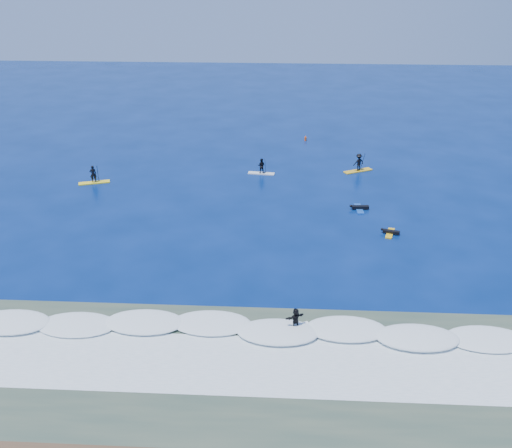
# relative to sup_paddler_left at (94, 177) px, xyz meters

# --- Properties ---
(ground) EXTENTS (160.00, 160.00, 0.00)m
(ground) POSITION_rel_sup_paddler_left_xyz_m (17.23, -13.03, -0.64)
(ground) COLOR #041A4E
(ground) RESTS_ON ground
(shallow_water) EXTENTS (90.00, 13.00, 0.01)m
(shallow_water) POSITION_rel_sup_paddler_left_xyz_m (17.23, -27.03, -0.64)
(shallow_water) COLOR #314337
(shallow_water) RESTS_ON ground
(breaking_wave) EXTENTS (40.00, 6.00, 0.30)m
(breaking_wave) POSITION_rel_sup_paddler_left_xyz_m (17.23, -23.03, -0.64)
(breaking_wave) COLOR white
(breaking_wave) RESTS_ON ground
(whitewater) EXTENTS (34.00, 5.00, 0.02)m
(whitewater) POSITION_rel_sup_paddler_left_xyz_m (17.23, -26.03, -0.64)
(whitewater) COLOR silver
(whitewater) RESTS_ON ground
(sup_paddler_left) EXTENTS (3.01, 1.62, 2.06)m
(sup_paddler_left) POSITION_rel_sup_paddler_left_xyz_m (0.00, 0.00, 0.00)
(sup_paddler_left) COLOR yellow
(sup_paddler_left) RESTS_ON ground
(sup_paddler_center) EXTENTS (2.72, 0.99, 1.86)m
(sup_paddler_center) POSITION_rel_sup_paddler_left_xyz_m (16.04, 3.41, 0.05)
(sup_paddler_center) COLOR silver
(sup_paddler_center) RESTS_ON ground
(sup_paddler_right) EXTENTS (3.08, 2.09, 2.15)m
(sup_paddler_right) POSITION_rel_sup_paddler_left_xyz_m (25.86, 4.68, 0.20)
(sup_paddler_right) COLOR gold
(sup_paddler_right) RESTS_ON ground
(prone_paddler_near) EXTENTS (1.49, 1.96, 0.40)m
(prone_paddler_near) POSITION_rel_sup_paddler_left_xyz_m (26.87, -9.59, -0.51)
(prone_paddler_near) COLOR gold
(prone_paddler_near) RESTS_ON ground
(prone_paddler_far) EXTENTS (1.69, 2.15, 0.44)m
(prone_paddler_far) POSITION_rel_sup_paddler_left_xyz_m (24.94, -4.92, -0.49)
(prone_paddler_far) COLOR #1648A8
(prone_paddler_far) RESTS_ON ground
(wave_surfer) EXTENTS (1.95, 1.41, 1.40)m
(wave_surfer) POSITION_rel_sup_paddler_left_xyz_m (19.24, -22.85, 0.16)
(wave_surfer) COLOR white
(wave_surfer) RESTS_ON breaking_wave
(marker_buoy) EXTENTS (0.27, 0.27, 0.65)m
(marker_buoy) POSITION_rel_sup_paddler_left_xyz_m (20.76, 14.86, -0.36)
(marker_buoy) COLOR #DF4A13
(marker_buoy) RESTS_ON ground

